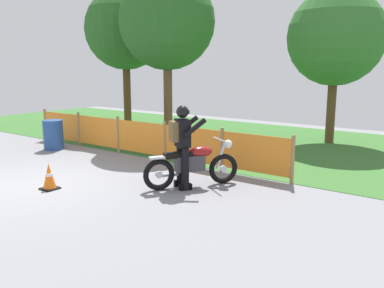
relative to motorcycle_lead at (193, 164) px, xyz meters
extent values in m
cube|color=gray|center=(-2.80, -1.88, -0.48)|extent=(24.00, 24.00, 0.02)
cube|color=#386B2D|center=(-2.80, 5.31, -0.47)|extent=(24.00, 7.81, 0.01)
cylinder|color=#997547|center=(-7.18, 1.41, 0.05)|extent=(0.08, 0.08, 1.05)
cylinder|color=#997547|center=(-5.43, 1.41, 0.05)|extent=(0.08, 0.08, 1.05)
cylinder|color=#997547|center=(-3.68, 1.41, 0.05)|extent=(0.08, 0.08, 1.05)
cylinder|color=#997547|center=(-1.93, 1.41, 0.05)|extent=(0.08, 0.08, 1.05)
cylinder|color=#997547|center=(-0.18, 1.41, 0.05)|extent=(0.08, 0.08, 1.05)
cylinder|color=#997547|center=(1.57, 1.41, 0.05)|extent=(0.08, 0.08, 1.05)
cube|color=orange|center=(-6.30, 1.41, 0.07)|extent=(1.67, 0.02, 0.85)
cube|color=orange|center=(-4.55, 1.41, 0.07)|extent=(1.67, 0.02, 0.85)
cube|color=orange|center=(-2.80, 1.41, 0.07)|extent=(1.67, 0.02, 0.85)
cube|color=orange|center=(-1.05, 1.41, 0.07)|extent=(1.67, 0.02, 0.85)
cube|color=orange|center=(0.69, 1.41, 0.07)|extent=(1.67, 0.02, 0.85)
cylinder|color=brown|center=(-6.36, 4.44, 0.91)|extent=(0.28, 0.28, 2.76)
sphere|color=#286023|center=(-6.36, 4.44, 3.32)|extent=(2.96, 2.96, 2.96)
cylinder|color=brown|center=(-3.63, 3.58, 0.91)|extent=(0.28, 0.28, 2.77)
sphere|color=#286023|center=(-3.63, 3.58, 3.35)|extent=(3.00, 3.00, 3.00)
cylinder|color=brown|center=(0.66, 6.60, 0.67)|extent=(0.28, 0.28, 2.28)
sphere|color=#33702D|center=(0.66, 6.60, 2.86)|extent=(3.00, 3.00, 3.00)
torus|color=black|center=(0.38, 0.58, -0.15)|extent=(0.45, 0.60, 0.64)
cylinder|color=silver|center=(0.38, 0.58, -0.15)|extent=(0.13, 0.15, 0.14)
torus|color=black|center=(-0.39, -0.60, -0.15)|extent=(0.45, 0.60, 0.64)
cylinder|color=silver|center=(-0.39, -0.60, -0.15)|extent=(0.13, 0.15, 0.14)
cube|color=#38383D|center=(-0.03, -0.05, 0.03)|extent=(0.53, 0.64, 0.32)
ellipsoid|color=maroon|center=(0.09, 0.14, 0.25)|extent=(0.49, 0.57, 0.22)
cube|color=black|center=(-0.17, -0.26, 0.22)|extent=(0.50, 0.59, 0.10)
cube|color=silver|center=(-0.39, -0.60, 0.20)|extent=(0.33, 0.39, 0.04)
cylinder|color=silver|center=(0.35, 0.53, 0.14)|extent=(0.18, 0.23, 0.57)
sphere|color=white|center=(0.44, 0.66, 0.37)|extent=(0.25, 0.25, 0.18)
cylinder|color=silver|center=(0.33, 0.49, 0.49)|extent=(0.52, 0.36, 0.03)
cylinder|color=silver|center=(-0.32, -0.23, -0.21)|extent=(0.36, 0.50, 0.07)
cylinder|color=black|center=(-0.25, -0.09, -0.04)|extent=(0.21, 0.21, 0.86)
cube|color=black|center=(-0.25, -0.09, -0.41)|extent=(0.23, 0.28, 0.12)
cylinder|color=black|center=(0.02, -0.27, -0.04)|extent=(0.21, 0.21, 0.86)
cube|color=black|center=(0.02, -0.27, -0.41)|extent=(0.23, 0.28, 0.12)
cube|color=black|center=(-0.12, -0.18, 0.67)|extent=(0.43, 0.40, 0.56)
cylinder|color=black|center=(-0.20, 0.09, 0.79)|extent=(0.35, 0.46, 0.38)
cylinder|color=black|center=(0.17, -0.15, 0.79)|extent=(0.35, 0.46, 0.38)
sphere|color=black|center=(-0.12, -0.18, 1.09)|extent=(0.35, 0.35, 0.25)
cube|color=black|center=(-0.06, -0.10, 1.09)|extent=(0.17, 0.12, 0.08)
cube|color=brown|center=(-0.21, -0.32, 0.71)|extent=(0.32, 0.29, 0.40)
cube|color=black|center=(-2.23, -1.86, -0.46)|extent=(0.32, 0.32, 0.03)
cone|color=orange|center=(-2.23, -1.86, -0.19)|extent=(0.26, 0.26, 0.50)
cylinder|color=white|center=(-2.23, -1.86, -0.17)|extent=(0.15, 0.15, 0.06)
cylinder|color=navy|center=(-5.62, 0.62, -0.03)|extent=(0.58, 0.58, 0.88)
camera|label=1|loc=(4.79, -6.50, 1.98)|focal=37.96mm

